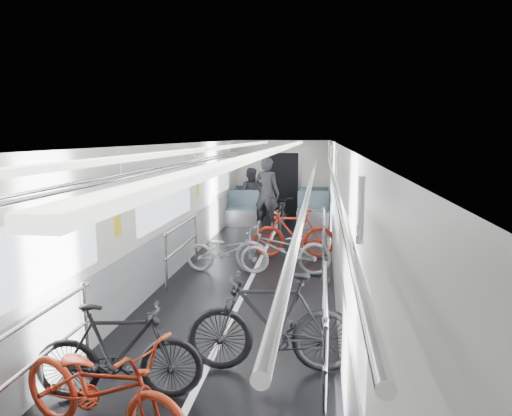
{
  "coord_description": "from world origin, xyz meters",
  "views": [
    {
      "loc": [
        1.21,
        -7.66,
        2.55
      ],
      "look_at": [
        0.0,
        0.78,
        1.19
      ],
      "focal_mm": 32.0,
      "sensor_mm": 36.0,
      "label": 1
    }
  ],
  "objects_px": {
    "bike_right_far": "(294,233)",
    "bike_left_near": "(101,388)",
    "person_standing": "(267,193)",
    "bike_right_near": "(272,322)",
    "bike_right_mid": "(283,249)",
    "bike_left_far": "(227,251)",
    "person_seated": "(250,194)",
    "bike_aisle": "(282,212)",
    "bike_left_mid": "(119,352)"
  },
  "relations": [
    {
      "from": "bike_right_far",
      "to": "bike_aisle",
      "type": "xyz_separation_m",
      "value": [
        -0.49,
        2.8,
        -0.04
      ]
    },
    {
      "from": "bike_right_far",
      "to": "bike_right_mid",
      "type": "bearing_deg",
      "value": -11.15
    },
    {
      "from": "bike_aisle",
      "to": "bike_left_far",
      "type": "bearing_deg",
      "value": -99.73
    },
    {
      "from": "bike_aisle",
      "to": "person_standing",
      "type": "bearing_deg",
      "value": 166.82
    },
    {
      "from": "bike_left_far",
      "to": "bike_right_near",
      "type": "bearing_deg",
      "value": -160.46
    },
    {
      "from": "bike_left_mid",
      "to": "bike_aisle",
      "type": "xyz_separation_m",
      "value": [
        0.86,
        8.3,
        -0.0
      ]
    },
    {
      "from": "bike_left_mid",
      "to": "bike_right_near",
      "type": "distance_m",
      "value": 1.59
    },
    {
      "from": "bike_left_near",
      "to": "person_standing",
      "type": "distance_m",
      "value": 9.02
    },
    {
      "from": "bike_left_near",
      "to": "bike_right_mid",
      "type": "bearing_deg",
      "value": 6.48
    },
    {
      "from": "bike_left_mid",
      "to": "bike_right_mid",
      "type": "xyz_separation_m",
      "value": [
        1.21,
        4.3,
        -0.02
      ]
    },
    {
      "from": "person_seated",
      "to": "bike_aisle",
      "type": "bearing_deg",
      "value": 133.78
    },
    {
      "from": "bike_right_mid",
      "to": "bike_aisle",
      "type": "height_order",
      "value": "bike_aisle"
    },
    {
      "from": "person_seated",
      "to": "bike_left_mid",
      "type": "bearing_deg",
      "value": 98.1
    },
    {
      "from": "bike_left_far",
      "to": "person_seated",
      "type": "bearing_deg",
      "value": 4.68
    },
    {
      "from": "bike_left_mid",
      "to": "bike_aisle",
      "type": "distance_m",
      "value": 8.34
    },
    {
      "from": "bike_right_far",
      "to": "bike_left_near",
      "type": "bearing_deg",
      "value": -15.92
    },
    {
      "from": "bike_left_far",
      "to": "bike_right_near",
      "type": "relative_size",
      "value": 0.85
    },
    {
      "from": "bike_left_far",
      "to": "person_seated",
      "type": "xyz_separation_m",
      "value": [
        -0.42,
        5.49,
        0.38
      ]
    },
    {
      "from": "person_standing",
      "to": "person_seated",
      "type": "bearing_deg",
      "value": -45.35
    },
    {
      "from": "bike_left_far",
      "to": "bike_right_mid",
      "type": "xyz_separation_m",
      "value": [
        1.04,
        0.04,
        0.06
      ]
    },
    {
      "from": "bike_left_near",
      "to": "bike_left_mid",
      "type": "bearing_deg",
      "value": 30.37
    },
    {
      "from": "bike_aisle",
      "to": "person_standing",
      "type": "xyz_separation_m",
      "value": [
        -0.43,
        0.1,
        0.51
      ]
    },
    {
      "from": "bike_left_far",
      "to": "bike_right_far",
      "type": "height_order",
      "value": "bike_right_far"
    },
    {
      "from": "bike_aisle",
      "to": "person_standing",
      "type": "relative_size",
      "value": 0.93
    },
    {
      "from": "bike_right_mid",
      "to": "bike_aisle",
      "type": "xyz_separation_m",
      "value": [
        -0.35,
        4.0,
        0.01
      ]
    },
    {
      "from": "bike_right_near",
      "to": "bike_left_near",
      "type": "bearing_deg",
      "value": -49.23
    },
    {
      "from": "bike_left_near",
      "to": "bike_left_far",
      "type": "xyz_separation_m",
      "value": [
        0.05,
        4.86,
        -0.06
      ]
    },
    {
      "from": "bike_left_mid",
      "to": "bike_right_near",
      "type": "relative_size",
      "value": 0.87
    },
    {
      "from": "bike_left_near",
      "to": "person_seated",
      "type": "distance_m",
      "value": 10.37
    },
    {
      "from": "person_standing",
      "to": "bike_left_far",
      "type": "bearing_deg",
      "value": 104.85
    },
    {
      "from": "bike_right_near",
      "to": "bike_right_mid",
      "type": "distance_m",
      "value": 3.56
    },
    {
      "from": "person_standing",
      "to": "bike_right_near",
      "type": "bearing_deg",
      "value": 115.59
    },
    {
      "from": "bike_right_mid",
      "to": "bike_aisle",
      "type": "bearing_deg",
      "value": -175.17
    },
    {
      "from": "bike_right_far",
      "to": "person_seated",
      "type": "relative_size",
      "value": 1.09
    },
    {
      "from": "bike_left_mid",
      "to": "bike_left_far",
      "type": "bearing_deg",
      "value": -12.38
    },
    {
      "from": "bike_left_near",
      "to": "person_seated",
      "type": "xyz_separation_m",
      "value": [
        -0.37,
        10.36,
        0.32
      ]
    },
    {
      "from": "bike_left_near",
      "to": "bike_left_far",
      "type": "distance_m",
      "value": 4.86
    },
    {
      "from": "bike_left_near",
      "to": "person_standing",
      "type": "bearing_deg",
      "value": 17.08
    },
    {
      "from": "bike_left_near",
      "to": "bike_aisle",
      "type": "bearing_deg",
      "value": 14.29
    },
    {
      "from": "bike_right_mid",
      "to": "person_seated",
      "type": "height_order",
      "value": "person_seated"
    },
    {
      "from": "bike_left_near",
      "to": "person_standing",
      "type": "xyz_separation_m",
      "value": [
        0.3,
        9.0,
        0.51
      ]
    },
    {
      "from": "person_seated",
      "to": "bike_left_far",
      "type": "bearing_deg",
      "value": 101.04
    },
    {
      "from": "bike_left_near",
      "to": "bike_right_near",
      "type": "height_order",
      "value": "bike_right_near"
    },
    {
      "from": "bike_left_near",
      "to": "bike_aisle",
      "type": "relative_size",
      "value": 0.98
    },
    {
      "from": "bike_right_mid",
      "to": "person_seated",
      "type": "distance_m",
      "value": 5.66
    },
    {
      "from": "bike_right_near",
      "to": "bike_right_mid",
      "type": "bearing_deg",
      "value": 177.48
    },
    {
      "from": "bike_left_near",
      "to": "bike_right_near",
      "type": "xyz_separation_m",
      "value": [
        1.28,
        1.35,
        0.08
      ]
    },
    {
      "from": "bike_left_near",
      "to": "bike_right_far",
      "type": "distance_m",
      "value": 6.22
    },
    {
      "from": "bike_left_near",
      "to": "bike_left_far",
      "type": "height_order",
      "value": "bike_left_near"
    },
    {
      "from": "bike_right_far",
      "to": "bike_aisle",
      "type": "distance_m",
      "value": 2.84
    }
  ]
}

